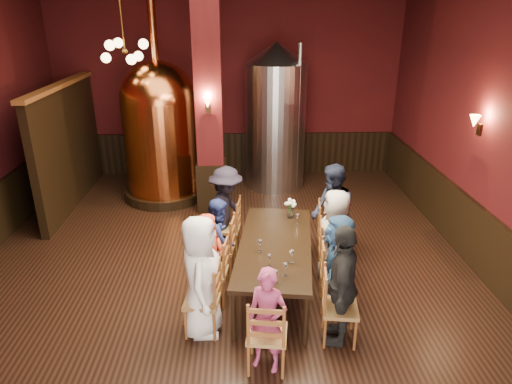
{
  "coord_description": "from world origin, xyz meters",
  "views": [
    {
      "loc": [
        0.28,
        -5.81,
        3.83
      ],
      "look_at": [
        0.5,
        0.2,
        1.39
      ],
      "focal_mm": 32.0,
      "sensor_mm": 36.0,
      "label": 1
    }
  ],
  "objects_px": {
    "steel_vessel": "(276,117)",
    "copper_kettle": "(161,130)",
    "person_1": "(211,258)",
    "person_2": "(220,238)",
    "person_0": "(201,277)",
    "rose_vase": "(291,206)",
    "dining_table": "(275,248)"
  },
  "relations": [
    {
      "from": "copper_kettle",
      "to": "steel_vessel",
      "type": "distance_m",
      "value": 2.5
    },
    {
      "from": "person_1",
      "to": "person_2",
      "type": "relative_size",
      "value": 1.05
    },
    {
      "from": "person_0",
      "to": "steel_vessel",
      "type": "xyz_separation_m",
      "value": [
        1.29,
        5.11,
        0.8
      ]
    },
    {
      "from": "dining_table",
      "to": "person_0",
      "type": "distance_m",
      "value": 1.32
    },
    {
      "from": "person_1",
      "to": "person_2",
      "type": "bearing_deg",
      "value": 12.55
    },
    {
      "from": "person_0",
      "to": "copper_kettle",
      "type": "xyz_separation_m",
      "value": [
        -1.14,
        4.52,
        0.69
      ]
    },
    {
      "from": "person_1",
      "to": "copper_kettle",
      "type": "relative_size",
      "value": 0.32
    },
    {
      "from": "dining_table",
      "to": "person_0",
      "type": "relative_size",
      "value": 1.58
    },
    {
      "from": "dining_table",
      "to": "rose_vase",
      "type": "relative_size",
      "value": 8.0
    },
    {
      "from": "copper_kettle",
      "to": "steel_vessel",
      "type": "relative_size",
      "value": 1.28
    },
    {
      "from": "steel_vessel",
      "to": "dining_table",
      "type": "bearing_deg",
      "value": -94.24
    },
    {
      "from": "copper_kettle",
      "to": "rose_vase",
      "type": "relative_size",
      "value": 12.99
    },
    {
      "from": "person_2",
      "to": "steel_vessel",
      "type": "height_order",
      "value": "steel_vessel"
    },
    {
      "from": "rose_vase",
      "to": "person_2",
      "type": "bearing_deg",
      "value": -159.28
    },
    {
      "from": "person_1",
      "to": "person_2",
      "type": "xyz_separation_m",
      "value": [
        0.09,
        0.65,
        -0.03
      ]
    },
    {
      "from": "copper_kettle",
      "to": "steel_vessel",
      "type": "xyz_separation_m",
      "value": [
        2.43,
        0.59,
        0.11
      ]
    },
    {
      "from": "person_0",
      "to": "dining_table",
      "type": "bearing_deg",
      "value": -46.01
    },
    {
      "from": "person_0",
      "to": "person_1",
      "type": "height_order",
      "value": "person_0"
    },
    {
      "from": "copper_kettle",
      "to": "rose_vase",
      "type": "xyz_separation_m",
      "value": [
        2.42,
        -2.78,
        -0.53
      ]
    },
    {
      "from": "person_0",
      "to": "rose_vase",
      "type": "height_order",
      "value": "person_0"
    },
    {
      "from": "person_1",
      "to": "copper_kettle",
      "type": "distance_m",
      "value": 4.13
    },
    {
      "from": "person_1",
      "to": "rose_vase",
      "type": "xyz_separation_m",
      "value": [
        1.19,
        1.07,
        0.29
      ]
    },
    {
      "from": "steel_vessel",
      "to": "copper_kettle",
      "type": "bearing_deg",
      "value": -166.4
    },
    {
      "from": "dining_table",
      "to": "person_1",
      "type": "height_order",
      "value": "person_1"
    },
    {
      "from": "dining_table",
      "to": "steel_vessel",
      "type": "bearing_deg",
      "value": 93.2
    },
    {
      "from": "person_0",
      "to": "person_1",
      "type": "bearing_deg",
      "value": -5.65
    },
    {
      "from": "person_0",
      "to": "rose_vase",
      "type": "distance_m",
      "value": 2.16
    },
    {
      "from": "person_1",
      "to": "copper_kettle",
      "type": "height_order",
      "value": "copper_kettle"
    },
    {
      "from": "dining_table",
      "to": "steel_vessel",
      "type": "relative_size",
      "value": 0.79
    },
    {
      "from": "person_1",
      "to": "person_0",
      "type": "bearing_deg",
      "value": -167.45
    },
    {
      "from": "dining_table",
      "to": "person_0",
      "type": "xyz_separation_m",
      "value": [
        -0.97,
        -0.88,
        0.11
      ]
    },
    {
      "from": "rose_vase",
      "to": "copper_kettle",
      "type": "bearing_deg",
      "value": 130.99
    }
  ]
}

